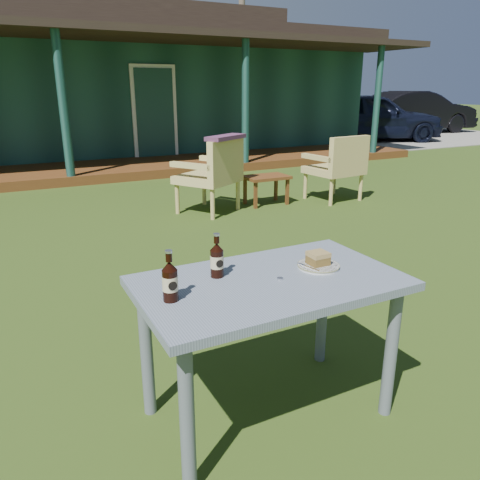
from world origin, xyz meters
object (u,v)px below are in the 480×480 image
car_near (369,117)px  armchair_left (214,172)px  cake_slice (318,258)px  cafe_table (270,299)px  plate (318,266)px  car_far (415,112)px  side_table (266,180)px  cola_bottle_near (217,260)px  armchair_right (339,165)px  cola_bottle_far (170,281)px

car_near → armchair_left: (-7.64, -5.67, -0.19)m
cake_slice → armchair_left: (1.10, 3.70, -0.23)m
cafe_table → cake_slice: size_ratio=13.04×
plate → cake_slice: 0.04m
car_far → cake_slice: 16.13m
cafe_table → armchair_left: bearing=69.6°
car_near → side_table: size_ratio=7.04×
cola_bottle_near → cafe_table: bearing=-34.6°
car_near → armchair_right: 8.25m
car_far → cola_bottle_far: 16.73m
cafe_table → plate: bearing=3.9°
cafe_table → armchair_left: (1.38, 3.72, -0.09)m
armchair_left → cola_bottle_far: bearing=-116.5°
cafe_table → side_table: (2.21, 3.80, -0.28)m
cafe_table → cola_bottle_near: 0.31m
cola_bottle_near → armchair_right: 4.82m
cafe_table → side_table: bearing=59.9°
armchair_left → side_table: size_ratio=1.58×
car_far → cola_bottle_near: (-12.55, -10.60, 0.08)m
car_near → cafe_table: (-9.02, -9.39, -0.10)m
cake_slice → cola_bottle_near: bearing=167.1°
armchair_right → armchair_left: bearing=173.9°
armchair_right → car_far: bearing=38.3°
car_far → armchair_left: car_far is taller
cake_slice → cola_bottle_near: size_ratio=0.44×
cola_bottle_near → armchair_left: armchair_left is taller
armchair_left → side_table: bearing=5.6°
car_far → cola_bottle_far: bearing=136.8°
plate → cola_bottle_near: size_ratio=0.98×
armchair_right → cake_slice: bearing=-130.0°
side_table → armchair_left: bearing=-174.4°
car_near → plate: car_near is taller
cafe_table → armchair_right: armchair_right is taller
car_far → plate: size_ratio=21.42×
armchair_right → side_table: 1.07m
car_near → armchair_left: bearing=147.3°
cola_bottle_near → armchair_left: bearing=66.2°
cafe_table → car_far: bearing=41.0°
car_far → cola_bottle_far: car_far is taller
plate → cola_bottle_far: (-0.76, -0.03, 0.08)m
car_far → cola_bottle_far: (-12.82, -10.74, 0.09)m
car_far → cake_slice: car_far is taller
car_near → cola_bottle_near: size_ratio=20.39×
car_near → armchair_right: car_near is taller
cake_slice → cola_bottle_near: cola_bottle_near is taller
plate → cafe_table: bearing=-176.1°
cola_bottle_near → side_table: 4.41m
cafe_table → armchair_left: size_ratio=1.27×
cafe_table → cola_bottle_far: bearing=-179.2°
car_far → armchair_left: size_ratio=4.62×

